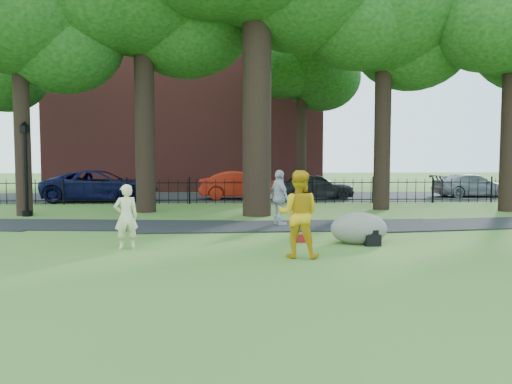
{
  "coord_description": "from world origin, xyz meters",
  "views": [
    {
      "loc": [
        -1.02,
        -12.17,
        2.25
      ],
      "look_at": [
        -0.29,
        2.0,
        1.26
      ],
      "focal_mm": 35.0,
      "sensor_mm": 36.0,
      "label": 1
    }
  ],
  "objects": [
    {
      "name": "iron_fence",
      "position": [
        0.0,
        12.0,
        0.6
      ],
      "size": [
        44.0,
        0.04,
        1.2
      ],
      "color": "black",
      "rests_on": "ground"
    },
    {
      "name": "footpath",
      "position": [
        1.0,
        3.9,
        0.0
      ],
      "size": [
        36.07,
        3.85,
        0.03
      ],
      "primitive_type": "cube",
      "rotation": [
        0.0,
        0.0,
        0.03
      ],
      "color": "black",
      "rests_on": "ground"
    },
    {
      "name": "street",
      "position": [
        0.0,
        16.0,
        0.0
      ],
      "size": [
        80.0,
        7.0,
        0.02
      ],
      "primitive_type": "cube",
      "color": "black",
      "rests_on": "ground"
    },
    {
      "name": "red_sedan",
      "position": [
        -0.39,
        14.47,
        0.76
      ],
      "size": [
        4.67,
        1.77,
        1.52
      ],
      "primitive_type": "imported",
      "rotation": [
        0.0,
        0.0,
        1.61
      ],
      "color": "#9D1A0C",
      "rests_on": "ground"
    },
    {
      "name": "woman",
      "position": [
        -3.59,
        0.14,
        0.8
      ],
      "size": [
        0.68,
        0.58,
        1.6
      ],
      "primitive_type": "imported",
      "rotation": [
        0.0,
        0.0,
        3.54
      ],
      "color": "beige",
      "rests_on": "ground"
    },
    {
      "name": "backpack",
      "position": [
        2.59,
        0.21,
        0.14
      ],
      "size": [
        0.41,
        0.28,
        0.29
      ],
      "primitive_type": "cube",
      "rotation": [
        0.0,
        0.0,
        0.1
      ],
      "color": "black",
      "rests_on": "ground"
    },
    {
      "name": "navy_van",
      "position": [
        -7.6,
        13.5,
        0.79
      ],
      "size": [
        5.72,
        2.7,
        1.58
      ],
      "primitive_type": "imported",
      "rotation": [
        0.0,
        0.0,
        1.56
      ],
      "color": "#0B0E3A",
      "rests_on": "ground"
    },
    {
      "name": "man",
      "position": [
        0.5,
        -1.12,
        0.98
      ],
      "size": [
        1.11,
        0.95,
        1.96
      ],
      "primitive_type": "imported",
      "rotation": [
        0.0,
        0.0,
        2.9
      ],
      "color": "orange",
      "rests_on": "ground"
    },
    {
      "name": "brick_building",
      "position": [
        -4.0,
        24.0,
        6.0
      ],
      "size": [
        18.0,
        8.0,
        12.0
      ],
      "primitive_type": "cube",
      "color": "maroon",
      "rests_on": "ground"
    },
    {
      "name": "ground",
      "position": [
        0.0,
        0.0,
        0.0
      ],
      "size": [
        120.0,
        120.0,
        0.0
      ],
      "primitive_type": "plane",
      "color": "#436724",
      "rests_on": "ground"
    },
    {
      "name": "grey_car",
      "position": [
        3.46,
        14.14,
        0.71
      ],
      "size": [
        4.3,
        2.09,
        1.41
      ],
      "primitive_type": "imported",
      "rotation": [
        0.0,
        0.0,
        1.67
      ],
      "color": "black",
      "rests_on": "ground"
    },
    {
      "name": "silver_car",
      "position": [
        12.65,
        15.34,
        0.65
      ],
      "size": [
        4.59,
        2.17,
        1.29
      ],
      "primitive_type": "imported",
      "rotation": [
        0.0,
        0.0,
        1.65
      ],
      "color": "gray",
      "rests_on": "ground"
    },
    {
      "name": "lamppost",
      "position": [
        -8.79,
        7.21,
        1.77
      ],
      "size": [
        0.36,
        0.36,
        3.61
      ],
      "rotation": [
        0.0,
        0.0,
        -0.34
      ],
      "color": "black",
      "rests_on": "ground"
    },
    {
      "name": "tree_row",
      "position": [
        0.52,
        8.4,
        8.15
      ],
      "size": [
        26.82,
        7.96,
        12.42
      ],
      "color": "black",
      "rests_on": "ground"
    },
    {
      "name": "red_bag",
      "position": [
        0.82,
        0.85,
        0.11
      ],
      "size": [
        0.34,
        0.24,
        0.22
      ],
      "primitive_type": "cube",
      "rotation": [
        0.0,
        0.0,
        -0.14
      ],
      "color": "maroon",
      "rests_on": "ground"
    },
    {
      "name": "pedestrian",
      "position": [
        0.58,
        4.07,
        0.92
      ],
      "size": [
        0.84,
        1.17,
        1.84
      ],
      "primitive_type": "imported",
      "rotation": [
        0.0,
        0.0,
        1.97
      ],
      "color": "#B1B2B6",
      "rests_on": "ground"
    },
    {
      "name": "boulder",
      "position": [
        2.35,
        0.69,
        0.43
      ],
      "size": [
        1.75,
        1.51,
        0.87
      ],
      "primitive_type": "ellipsoid",
      "rotation": [
        0.0,
        0.0,
        -0.3
      ],
      "color": "#655F54",
      "rests_on": "ground"
    }
  ]
}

